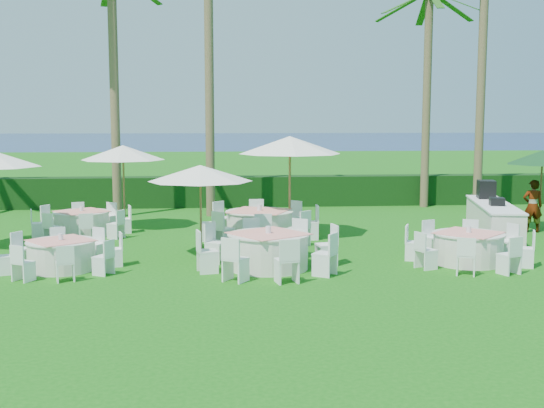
{
  "coord_description": "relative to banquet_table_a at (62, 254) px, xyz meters",
  "views": [
    {
      "loc": [
        -0.32,
        -15.23,
        3.44
      ],
      "look_at": [
        1.19,
        2.06,
        1.3
      ],
      "focal_mm": 45.0,
      "sensor_mm": 36.0,
      "label": 1
    }
  ],
  "objects": [
    {
      "name": "ground",
      "position": [
        3.81,
        -0.57,
        -0.37
      ],
      "size": [
        120.0,
        120.0,
        0.0
      ],
      "primitive_type": "plane",
      "color": "#115A0F",
      "rests_on": "ground"
    },
    {
      "name": "hedge",
      "position": [
        3.81,
        11.43,
        0.23
      ],
      "size": [
        34.0,
        1.0,
        1.2
      ],
      "primitive_type": "cube",
      "color": "black",
      "rests_on": "ground"
    },
    {
      "name": "ocean",
      "position": [
        3.81,
        101.43,
        -0.37
      ],
      "size": [
        260.0,
        260.0,
        0.0
      ],
      "primitive_type": "plane",
      "color": "#061D41",
      "rests_on": "ground"
    },
    {
      "name": "banquet_table_a",
      "position": [
        0.0,
        0.0,
        0.0
      ],
      "size": [
        2.75,
        2.75,
        0.85
      ],
      "color": "silver",
      "rests_on": "ground"
    },
    {
      "name": "banquet_table_b",
      "position": [
        4.77,
        -0.27,
        0.07
      ],
      "size": [
        3.35,
        3.35,
        1.0
      ],
      "color": "silver",
      "rests_on": "ground"
    },
    {
      "name": "banquet_table_c",
      "position": [
        9.62,
        -0.12,
        0.03
      ],
      "size": [
        2.91,
        2.91,
        0.91
      ],
      "color": "silver",
      "rests_on": "ground"
    },
    {
      "name": "banquet_table_d",
      "position": [
        -0.43,
        4.83,
        0.02
      ],
      "size": [
        2.89,
        2.89,
        0.89
      ],
      "color": "silver",
      "rests_on": "ground"
    },
    {
      "name": "banquet_table_e",
      "position": [
        4.83,
        3.57,
        0.08
      ],
      "size": [
        3.41,
        3.41,
        1.02
      ],
      "color": "silver",
      "rests_on": "ground"
    },
    {
      "name": "umbrella_b",
      "position": [
        3.19,
        1.18,
        1.76
      ],
      "size": [
        2.61,
        2.61,
        2.33
      ],
      "color": "brown",
      "rests_on": "ground"
    },
    {
      "name": "umbrella_c",
      "position": [
        0.7,
        5.92,
        2.06
      ],
      "size": [
        2.62,
        2.62,
        2.66
      ],
      "color": "brown",
      "rests_on": "ground"
    },
    {
      "name": "umbrella_d",
      "position": [
        5.74,
        3.91,
        2.35
      ],
      "size": [
        2.99,
        2.99,
        2.98
      ],
      "color": "brown",
      "rests_on": "ground"
    },
    {
      "name": "umbrella_green",
      "position": [
        13.62,
        4.37,
        1.93
      ],
      "size": [
        2.19,
        2.19,
        2.52
      ],
      "color": "brown",
      "rests_on": "ground"
    },
    {
      "name": "buffet_table",
      "position": [
        11.61,
        3.16,
        0.19
      ],
      "size": [
        1.92,
        4.59,
        1.6
      ],
      "color": "silver",
      "rests_on": "ground"
    },
    {
      "name": "staff_person",
      "position": [
        13.31,
        4.2,
        0.45
      ],
      "size": [
        0.66,
        0.5,
        1.63
      ],
      "primitive_type": "imported",
      "rotation": [
        0.0,
        0.0,
        2.94
      ],
      "color": "gray",
      "rests_on": "ground"
    },
    {
      "name": "palm_b",
      "position": [
        0.08,
        8.81,
        4.42
      ],
      "size": [
        4.32,
        4.32,
        8.67
      ],
      "color": "brown",
      "rests_on": "ground"
    },
    {
      "name": "palm_c",
      "position": [
        3.41,
        8.69,
        6.38
      ],
      "size": [
        4.31,
        4.33,
        12.51
      ],
      "color": "brown",
      "rests_on": "ground"
    },
    {
      "name": "palm_d",
      "position": [
        11.88,
        10.52,
        4.27
      ],
      "size": [
        4.16,
        4.4,
        8.37
      ],
      "color": "brown",
      "rests_on": "ground"
    },
    {
      "name": "palm_e",
      "position": [
        13.39,
        8.86,
        5.19
      ],
      "size": [
        4.14,
        4.4,
        10.16
      ],
      "color": "brown",
      "rests_on": "ground"
    }
  ]
}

